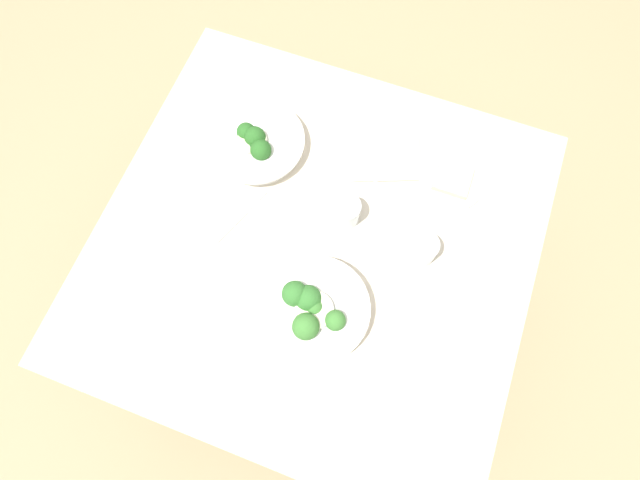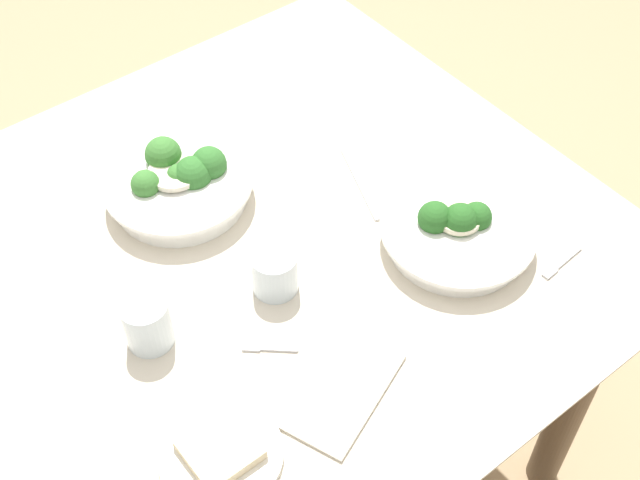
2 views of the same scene
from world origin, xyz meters
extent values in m
plane|color=tan|center=(0.00, 0.00, 0.00)|extent=(6.00, 6.00, 0.00)
cube|color=beige|center=(0.00, 0.00, 0.76)|extent=(1.12, 1.08, 0.01)
cube|color=brown|center=(0.00, 0.00, 0.75)|extent=(1.09, 1.05, 0.02)
cylinder|color=brown|center=(-0.44, -0.42, 0.37)|extent=(0.07, 0.07, 0.74)
cylinder|color=brown|center=(-0.44, 0.42, 0.37)|extent=(0.07, 0.07, 0.74)
cylinder|color=white|center=(-0.25, 0.21, 0.78)|extent=(0.24, 0.24, 0.04)
cylinder|color=white|center=(-0.25, 0.21, 0.81)|extent=(0.26, 0.26, 0.01)
sphere|color=#286023|center=(-0.22, 0.18, 0.82)|extent=(0.06, 0.06, 0.06)
sphere|color=#286023|center=(-0.28, 0.22, 0.82)|extent=(0.05, 0.05, 0.05)
sphere|color=#1E511E|center=(-0.24, 0.19, 0.81)|extent=(0.04, 0.04, 0.04)
sphere|color=#286023|center=(-0.25, 0.21, 0.82)|extent=(0.06, 0.06, 0.06)
sphere|color=#286023|center=(-0.25, 0.21, 0.82)|extent=(0.06, 0.06, 0.06)
cylinder|color=beige|center=(-0.25, 0.20, 0.82)|extent=(0.08, 0.08, 0.01)
cylinder|color=white|center=(0.07, -0.17, 0.79)|extent=(0.24, 0.24, 0.04)
cylinder|color=white|center=(0.07, -0.17, 0.81)|extent=(0.27, 0.27, 0.01)
sphere|color=#3D7A33|center=(0.06, -0.17, 0.82)|extent=(0.05, 0.05, 0.05)
sphere|color=#33702D|center=(0.01, -0.16, 0.83)|extent=(0.06, 0.06, 0.06)
sphere|color=#3D7A33|center=(0.12, -0.18, 0.82)|extent=(0.05, 0.05, 0.05)
sphere|color=#33702D|center=(0.04, -0.16, 0.82)|extent=(0.07, 0.07, 0.07)
sphere|color=#3D7A33|center=(0.06, -0.22, 0.83)|extent=(0.07, 0.07, 0.07)
cylinder|color=beige|center=(0.07, -0.18, 0.83)|extent=(0.09, 0.09, 0.01)
cylinder|color=silver|center=(0.29, 0.29, 0.77)|extent=(0.18, 0.18, 0.01)
cube|color=beige|center=(0.29, 0.29, 0.79)|extent=(0.10, 0.09, 0.02)
cylinder|color=silver|center=(0.26, 0.06, 0.81)|extent=(0.07, 0.07, 0.09)
cylinder|color=silver|center=(0.05, 0.10, 0.80)|extent=(0.08, 0.08, 0.08)
cube|color=#B7B7BC|center=(-0.37, 0.35, 0.77)|extent=(0.07, 0.01, 0.00)
cube|color=#B7B7BC|center=(-0.32, 0.35, 0.77)|extent=(0.03, 0.02, 0.00)
cube|color=#B7B7BC|center=(0.11, 0.21, 0.77)|extent=(0.06, 0.06, 0.00)
cube|color=#B7B7BC|center=(0.15, 0.17, 0.77)|extent=(0.03, 0.03, 0.00)
cube|color=#B7B7BC|center=(-0.21, 0.00, 0.77)|extent=(0.07, 0.18, 0.00)
cube|color=#B1A997|center=(0.10, 0.30, 0.77)|extent=(0.24, 0.21, 0.01)
camera|label=1|loc=(0.16, -0.40, 2.01)|focal=28.28mm
camera|label=2|loc=(0.52, 0.81, 1.86)|focal=47.62mm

